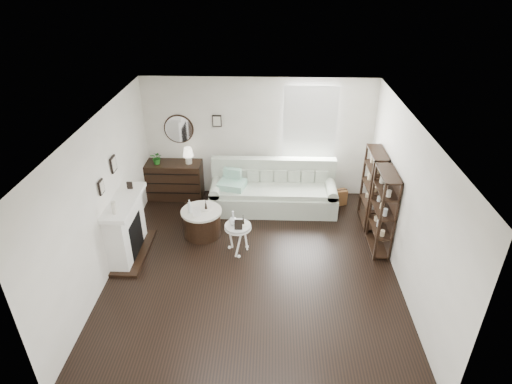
{
  "coord_description": "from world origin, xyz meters",
  "views": [
    {
      "loc": [
        0.27,
        -6.04,
        4.92
      ],
      "look_at": [
        0.02,
        0.8,
        1.08
      ],
      "focal_mm": 30.0,
      "sensor_mm": 36.0,
      "label": 1
    }
  ],
  "objects_px": {
    "drum_table": "(202,222)",
    "pedestal_table": "(238,227)",
    "dresser": "(174,180)",
    "sofa": "(273,193)"
  },
  "relations": [
    {
      "from": "sofa",
      "to": "pedestal_table",
      "type": "bearing_deg",
      "value": -111.2
    },
    {
      "from": "dresser",
      "to": "pedestal_table",
      "type": "bearing_deg",
      "value": -51.89
    },
    {
      "from": "drum_table",
      "to": "pedestal_table",
      "type": "height_order",
      "value": "pedestal_table"
    },
    {
      "from": "sofa",
      "to": "pedestal_table",
      "type": "distance_m",
      "value": 1.79
    },
    {
      "from": "dresser",
      "to": "pedestal_table",
      "type": "distance_m",
      "value": 2.6
    },
    {
      "from": "dresser",
      "to": "pedestal_table",
      "type": "xyz_separation_m",
      "value": [
        1.6,
        -2.05,
        0.12
      ]
    },
    {
      "from": "dresser",
      "to": "drum_table",
      "type": "distance_m",
      "value": 1.73
    },
    {
      "from": "dresser",
      "to": "pedestal_table",
      "type": "height_order",
      "value": "dresser"
    },
    {
      "from": "dresser",
      "to": "drum_table",
      "type": "bearing_deg",
      "value": -60.46
    },
    {
      "from": "sofa",
      "to": "dresser",
      "type": "bearing_deg",
      "value": 170.25
    }
  ]
}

